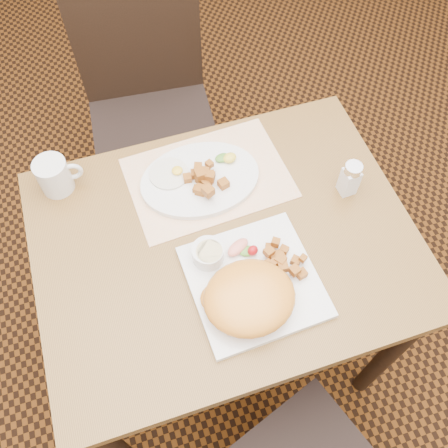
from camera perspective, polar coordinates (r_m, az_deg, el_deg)
ground at (r=1.88m, az=0.10°, el=-13.02°), size 8.00×8.00×0.00m
table at (r=1.28m, az=0.14°, el=-4.14°), size 0.90×0.70×0.75m
chair_far at (r=1.79m, az=-8.65°, el=14.04°), size 0.46×0.47×0.97m
placemat at (r=1.28m, az=-1.82°, el=5.30°), size 0.41×0.30×0.00m
plate_square at (r=1.13m, az=3.41°, el=-6.59°), size 0.29×0.29×0.02m
plate_oval at (r=1.27m, az=-2.75°, el=5.12°), size 0.31×0.23×0.02m
hollandaise_mound at (r=1.07m, az=2.82°, el=-8.44°), size 0.20×0.18×0.07m
ramekin at (r=1.13m, az=-1.83°, el=-3.37°), size 0.07×0.07×0.04m
garnish_sq at (r=1.15m, az=2.21°, el=-2.85°), size 0.08×0.06×0.03m
fried_egg at (r=1.27m, az=-6.19°, el=5.80°), size 0.10×0.10×0.02m
garnish_ov at (r=1.29m, az=0.33°, el=7.58°), size 0.06×0.04×0.02m
salt_shaker at (r=1.26m, az=14.20°, el=5.09°), size 0.04×0.04×0.10m
coffee_mug at (r=1.30m, az=-18.78°, el=5.27°), size 0.11×0.08×0.09m
home_fries_sq at (r=1.13m, az=6.60°, el=-4.12°), size 0.10×0.12×0.04m
home_fries_ov at (r=1.24m, az=-2.23°, el=5.22°), size 0.11×0.11×0.04m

